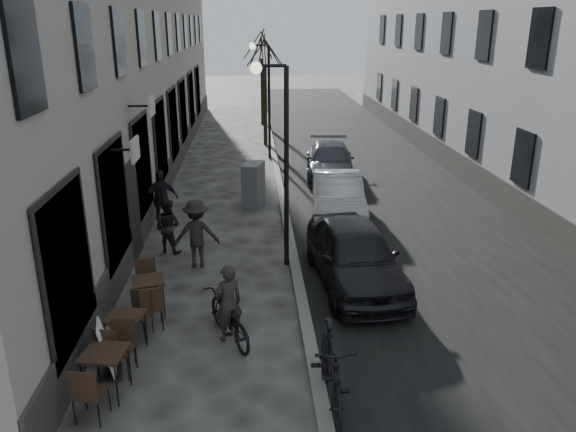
{
  "coord_description": "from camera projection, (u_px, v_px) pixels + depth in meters",
  "views": [
    {
      "loc": [
        -0.86,
        -7.31,
        5.96
      ],
      "look_at": [
        -0.05,
        4.64,
        1.8
      ],
      "focal_mm": 35.0,
      "sensor_mm": 36.0,
      "label": 1
    }
  ],
  "objects": [
    {
      "name": "ground",
      "position": [
        311.0,
        419.0,
        8.9
      ],
      "size": [
        120.0,
        120.0,
        0.0
      ],
      "primitive_type": "plane",
      "color": "#34322F",
      "rests_on": "ground"
    },
    {
      "name": "utility_cabinet",
      "position": [
        253.0,
        185.0,
        18.84
      ],
      "size": [
        0.82,
        1.12,
        1.51
      ],
      "primitive_type": "cube",
      "rotation": [
        0.0,
        0.0,
        -0.29
      ],
      "color": "slate",
      "rests_on": "ground"
    },
    {
      "name": "pedestrian_mid",
      "position": [
        197.0,
        234.0,
        14.19
      ],
      "size": [
        1.17,
        0.71,
        1.76
      ],
      "primitive_type": "imported",
      "rotation": [
        0.0,
        0.0,
        3.19
      ],
      "color": "black",
      "rests_on": "ground"
    },
    {
      "name": "car_near",
      "position": [
        355.0,
        255.0,
        13.23
      ],
      "size": [
        2.14,
        4.59,
        1.52
      ],
      "primitive_type": "imported",
      "rotation": [
        0.0,
        0.0,
        0.08
      ],
      "color": "black",
      "rests_on": "ground"
    },
    {
      "name": "sign_board",
      "position": [
        108.0,
        353.0,
        9.91
      ],
      "size": [
        0.46,
        0.64,
        1.01
      ],
      "rotation": [
        0.0,
        0.0,
        0.22
      ],
      "color": "black",
      "rests_on": "ground"
    },
    {
      "name": "bicycle",
      "position": [
        229.0,
        317.0,
        10.97
      ],
      "size": [
        1.35,
        1.96,
        0.97
      ],
      "primitive_type": "imported",
      "rotation": [
        0.0,
        0.0,
        3.57
      ],
      "color": "black",
      "rests_on": "ground"
    },
    {
      "name": "tree_near",
      "position": [
        264.0,
        50.0,
        27.16
      ],
      "size": [
        2.4,
        2.4,
        5.7
      ],
      "color": "black",
      "rests_on": "ground"
    },
    {
      "name": "car_far",
      "position": [
        330.0,
        161.0,
        22.51
      ],
      "size": [
        2.31,
        4.75,
        1.33
      ],
      "primitive_type": "imported",
      "rotation": [
        0.0,
        0.0,
        -0.1
      ],
      "color": "#3E4049",
      "rests_on": "ground"
    },
    {
      "name": "bistro_set_c",
      "position": [
        149.0,
        293.0,
        11.93
      ],
      "size": [
        0.82,
        1.69,
        0.96
      ],
      "rotation": [
        0.0,
        0.0,
        0.24
      ],
      "color": "black",
      "rests_on": "ground"
    },
    {
      "name": "bistro_set_a",
      "position": [
        106.0,
        369.0,
        9.31
      ],
      "size": [
        0.79,
        1.73,
        0.99
      ],
      "rotation": [
        0.0,
        0.0,
        -0.17
      ],
      "color": "black",
      "rests_on": "ground"
    },
    {
      "name": "kerb",
      "position": [
        276.0,
        167.0,
        23.97
      ],
      "size": [
        0.25,
        60.0,
        0.12
      ],
      "primitive_type": "cube",
      "color": "slate",
      "rests_on": "ground"
    },
    {
      "name": "pedestrian_near",
      "position": [
        168.0,
        226.0,
        15.13
      ],
      "size": [
        0.9,
        0.83,
        1.5
      ],
      "primitive_type": "imported",
      "rotation": [
        0.0,
        0.0,
        2.7
      ],
      "color": "black",
      "rests_on": "ground"
    },
    {
      "name": "road",
      "position": [
        360.0,
        167.0,
        24.22
      ],
      "size": [
        7.3,
        60.0,
        0.0
      ],
      "primitive_type": "cube",
      "color": "black",
      "rests_on": "ground"
    },
    {
      "name": "streetlamp_near",
      "position": [
        279.0,
        144.0,
        13.51
      ],
      "size": [
        0.9,
        0.28,
        5.09
      ],
      "color": "black",
      "rests_on": "ground"
    },
    {
      "name": "tree_far",
      "position": [
        262.0,
        45.0,
        32.81
      ],
      "size": [
        2.4,
        2.4,
        5.7
      ],
      "color": "black",
      "rests_on": "ground"
    },
    {
      "name": "moped",
      "position": [
        331.0,
        369.0,
        9.02
      ],
      "size": [
        0.64,
        2.24,
        1.34
      ],
      "primitive_type": "imported",
      "rotation": [
        0.0,
        0.0,
        -0.01
      ],
      "color": "black",
      "rests_on": "ground"
    },
    {
      "name": "cyclist_rider",
      "position": [
        228.0,
        303.0,
        10.87
      ],
      "size": [
        0.69,
        0.59,
        1.59
      ],
      "primitive_type": "imported",
      "rotation": [
        0.0,
        0.0,
        3.57
      ],
      "color": "#292723",
      "rests_on": "ground"
    },
    {
      "name": "streetlamp_far",
      "position": [
        265.0,
        88.0,
        24.82
      ],
      "size": [
        0.9,
        0.28,
        5.09
      ],
      "color": "black",
      "rests_on": "ground"
    },
    {
      "name": "bistro_set_b",
      "position": [
        126.0,
        330.0,
        10.51
      ],
      "size": [
        0.8,
        1.65,
        0.94
      ],
      "rotation": [
        0.0,
        0.0,
        -0.24
      ],
      "color": "black",
      "rests_on": "ground"
    },
    {
      "name": "pedestrian_far",
      "position": [
        161.0,
        199.0,
        16.86
      ],
      "size": [
        1.15,
        0.84,
        1.81
      ],
      "primitive_type": "imported",
      "rotation": [
        0.0,
        0.0,
        0.42
      ],
      "color": "black",
      "rests_on": "ground"
    },
    {
      "name": "car_mid",
      "position": [
        338.0,
        196.0,
        17.84
      ],
      "size": [
        1.77,
        4.33,
        1.4
      ],
      "primitive_type": "imported",
      "rotation": [
        0.0,
        0.0,
        -0.07
      ],
      "color": "#9C9EA4",
      "rests_on": "ground"
    }
  ]
}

